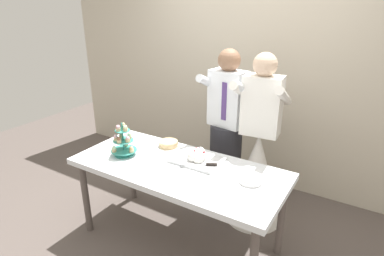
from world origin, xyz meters
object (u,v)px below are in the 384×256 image
object	(u,v)px
main_cake_tray	(197,157)
person_bride	(257,166)
cupcake_stand	(123,142)
plate_stack	(251,179)
dessert_table	(178,174)
round_cake	(169,144)
person_groom	(226,141)

from	to	relation	value
main_cake_tray	person_bride	xyz separation A→B (m)	(0.35, 0.53, -0.23)
cupcake_stand	plate_stack	distance (m)	1.16
dessert_table	cupcake_stand	xyz separation A→B (m)	(-0.53, -0.08, 0.20)
round_cake	person_bride	xyz separation A→B (m)	(0.73, 0.42, -0.22)
dessert_table	person_groom	distance (m)	0.74
main_cake_tray	round_cake	size ratio (longest dim) A/B	1.75
dessert_table	person_groom	world-z (taller)	person_groom
person_groom	person_bride	distance (m)	0.39
person_bride	plate_stack	bearing A→B (deg)	-74.40
plate_stack	person_groom	size ratio (longest dim) A/B	0.11
dessert_table	plate_stack	xyz separation A→B (m)	(0.62, 0.08, 0.10)
person_bride	main_cake_tray	bearing A→B (deg)	-123.88
person_groom	cupcake_stand	bearing A→B (deg)	-127.57
main_cake_tray	plate_stack	xyz separation A→B (m)	(0.52, -0.08, -0.02)
person_groom	dessert_table	bearing A→B (deg)	-97.26
plate_stack	round_cake	size ratio (longest dim) A/B	0.77
cupcake_stand	plate_stack	bearing A→B (deg)	7.64
plate_stack	main_cake_tray	bearing A→B (deg)	171.43
dessert_table	plate_stack	world-z (taller)	plate_stack
dessert_table	plate_stack	distance (m)	0.63
dessert_table	person_bride	xyz separation A→B (m)	(0.45, 0.69, -0.12)
cupcake_stand	round_cake	world-z (taller)	cupcake_stand
person_bride	round_cake	bearing A→B (deg)	-149.82
round_cake	person_groom	world-z (taller)	person_groom
plate_stack	cupcake_stand	bearing A→B (deg)	-172.36
cupcake_stand	person_groom	distance (m)	1.02
round_cake	person_bride	size ratio (longest dim) A/B	0.14
plate_stack	person_bride	bearing A→B (deg)	105.60
person_groom	person_bride	xyz separation A→B (m)	(0.35, -0.04, -0.16)
dessert_table	round_cake	world-z (taller)	round_cake
dessert_table	cupcake_stand	distance (m)	0.57
cupcake_stand	person_groom	size ratio (longest dim) A/B	0.18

